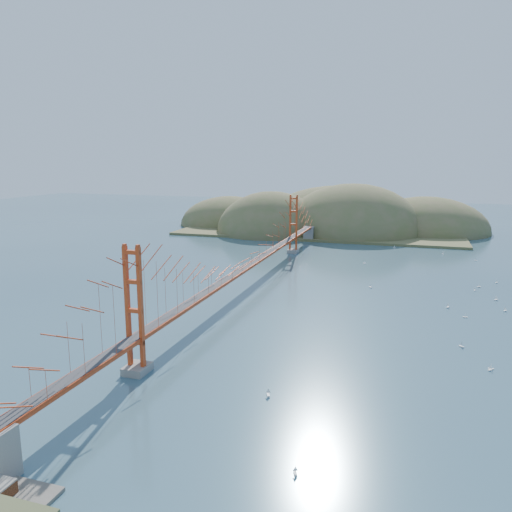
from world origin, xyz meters
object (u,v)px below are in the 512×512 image
(bridge, at_px, (245,242))
(sailboat_0, at_px, (448,307))
(sailboat_1, at_px, (371,287))
(sailboat_2, at_px, (491,368))

(bridge, bearing_deg, sailboat_0, -1.60)
(sailboat_0, relative_size, sailboat_1, 1.06)
(sailboat_2, height_order, sailboat_1, sailboat_1)
(bridge, height_order, sailboat_1, bridge)
(sailboat_0, bearing_deg, sailboat_1, 144.62)
(bridge, height_order, sailboat_0, bridge)
(sailboat_2, distance_m, sailboat_1, 29.38)
(sailboat_0, bearing_deg, sailboat_2, -82.00)
(bridge, distance_m, sailboat_2, 36.89)
(sailboat_2, bearing_deg, sailboat_0, 98.00)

